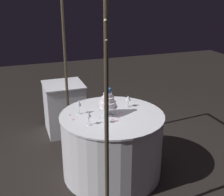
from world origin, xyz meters
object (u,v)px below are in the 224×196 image
object	(u,v)px
wine_glass_0	(105,114)
tiered_cake	(108,102)
wine_glass_1	(89,115)
wine_glass_2	(79,104)
decorative_arch	(80,53)
main_table	(112,144)
side_table	(65,108)
wine_glass_3	(128,99)

from	to	relation	value
wine_glass_0	tiered_cake	bearing A→B (deg)	-27.77
wine_glass_0	wine_glass_1	world-z (taller)	wine_glass_1
tiered_cake	wine_glass_2	xyz separation A→B (m)	(0.14, 0.30, -0.03)
decorative_arch	main_table	bearing A→B (deg)	-89.86
side_table	wine_glass_1	bearing A→B (deg)	179.95
wine_glass_0	wine_glass_2	distance (m)	0.39
main_table	side_table	world-z (taller)	side_table
wine_glass_2	wine_glass_1	bearing A→B (deg)	-174.67
side_table	decorative_arch	bearing A→B (deg)	178.69
side_table	wine_glass_2	bearing A→B (deg)	178.49
main_table	wine_glass_3	distance (m)	0.59
main_table	wine_glass_3	xyz separation A→B (m)	(0.16, -0.27, 0.50)
wine_glass_0	wine_glass_2	bearing A→B (deg)	30.68
main_table	wine_glass_2	world-z (taller)	wine_glass_2
tiered_cake	wine_glass_0	bearing A→B (deg)	152.23
main_table	wine_glass_2	xyz separation A→B (m)	(0.15, 0.35, 0.52)
decorative_arch	wine_glass_1	bearing A→B (deg)	-170.35
main_table	wine_glass_2	distance (m)	0.65
tiered_cake	wine_glass_2	world-z (taller)	tiered_cake
side_table	wine_glass_2	size ratio (longest dim) A/B	4.47
side_table	wine_glass_0	world-z (taller)	wine_glass_0
wine_glass_0	wine_glass_1	xyz separation A→B (m)	(0.02, 0.17, 0.00)
tiered_cake	wine_glass_1	bearing A→B (deg)	122.54
main_table	wine_glass_2	size ratio (longest dim) A/B	6.87
decorative_arch	wine_glass_2	size ratio (longest dim) A/B	13.73
tiered_cake	main_table	bearing A→B (deg)	-96.60
side_table	main_table	bearing A→B (deg)	-166.24
main_table	wine_glass_1	bearing A→B (deg)	117.70
side_table	wine_glass_1	world-z (taller)	wine_glass_1
main_table	wine_glass_0	distance (m)	0.56
decorative_arch	wine_glass_2	distance (m)	0.63
main_table	side_table	bearing A→B (deg)	13.76
tiered_cake	wine_glass_3	bearing A→B (deg)	-64.21
wine_glass_0	wine_glass_3	bearing A→B (deg)	-50.11
decorative_arch	side_table	size ratio (longest dim) A/B	3.07
side_table	tiered_cake	bearing A→B (deg)	-168.20
main_table	side_table	xyz separation A→B (m)	(1.32, 0.32, 0.00)
decorative_arch	side_table	world-z (taller)	decorative_arch
main_table	tiered_cake	xyz separation A→B (m)	(0.01, 0.05, 0.56)
decorative_arch	wine_glass_3	world-z (taller)	decorative_arch
wine_glass_2	decorative_arch	bearing A→B (deg)	-179.71
side_table	wine_glass_0	bearing A→B (deg)	-173.58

